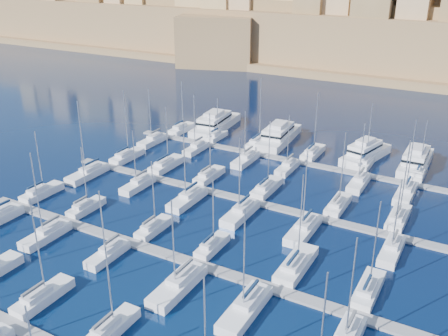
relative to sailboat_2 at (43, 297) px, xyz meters
The scene contains 45 objects.
ground 31.26m from the sailboat_2, 66.87° to the left, with size 600.00×600.00×0.00m, color black.
pontoon_mid_near 20.77m from the sailboat_2, 53.75° to the left, with size 84.00×2.00×0.40m, color slate.
pontoon_mid_far 40.65m from the sailboat_2, 72.42° to the left, with size 84.00×2.00×0.40m, color slate.
pontoon_far 61.97m from the sailboat_2, 78.57° to the left, with size 84.00×2.00×0.40m, color slate.
sailboat_2 is the anchor object (origin of this frame).
sailboat_3 11.77m from the sailboat_2, ahead, with size 2.43×8.11×12.13m.
sailboat_12 32.84m from the sailboat_2, 137.98° to the left, with size 2.61×8.69×12.90m.
sailboat_13 25.08m from the sailboat_2, 120.88° to the left, with size 2.33×7.77×12.16m.
sailboat_14 21.59m from the sailboat_2, 85.07° to the left, with size 2.32×7.73×12.54m.
sailboat_15 25.00m from the sailboat_2, 58.76° to the left, with size 2.24×7.46×12.01m.
sailboat_16 34.64m from the sailboat_2, 41.12° to the left, with size 3.10×10.32×14.93m.
sailboat_17 42.72m from the sailboat_2, 31.11° to the left, with size 2.67×8.88×13.89m.
sailboat_19 16.36m from the sailboat_2, 135.71° to the left, with size 2.66×8.87×15.18m.
sailboat_20 11.96m from the sailboat_2, 87.18° to the left, with size 2.34×7.80×11.58m.
sailboat_21 17.57m from the sailboat_2, 37.19° to the left, with size 3.15×10.50×14.12m.
sailboat_22 26.37m from the sailboat_2, 24.00° to the left, with size 3.08×10.28×15.36m.
sailboat_24 49.45m from the sailboat_2, 116.72° to the left, with size 2.72×9.07×15.79m.
sailboat_25 46.05m from the sailboat_2, 104.86° to the left, with size 2.93×9.77×13.56m.
sailboat_26 43.97m from the sailboat_2, 91.28° to the left, with size 2.60×8.66×13.94m.
sailboat_27 45.80m from the sailboat_2, 75.35° to the left, with size 2.81×9.37×14.14m.
sailboat_28 50.96m from the sailboat_2, 59.76° to the left, with size 2.64×8.79×14.48m.
sailboat_29 57.08m from the sailboat_2, 50.87° to the left, with size 2.79×9.30×14.79m.
sailboat_30 40.15m from the sailboat_2, 125.09° to the left, with size 3.00×10.02×16.32m.
sailboat_31 35.30m from the sailboat_2, 107.81° to the left, with size 2.55×8.48×12.20m.
sailboat_32 33.02m from the sailboat_2, 88.28° to the left, with size 2.91×9.71×15.53m.
sailboat_33 35.06m from the sailboat_2, 70.19° to the left, with size 2.92×9.75×14.85m.
sailboat_34 40.33m from the sailboat_2, 54.49° to the left, with size 3.02×10.07×14.91m.
sailboat_35 50.10m from the sailboat_2, 41.99° to the left, with size 2.61×8.69×12.97m.
sailboat_36 69.71m from the sailboat_2, 108.61° to the left, with size 2.66×8.87×13.15m.
sailboat_37 66.39m from the sailboat_2, 100.02° to the left, with size 2.24×7.46×10.50m.
sailboat_38 66.34m from the sailboat_2, 90.57° to the left, with size 2.83×9.43×16.40m.
sailboat_39 67.58m from the sailboat_2, 78.96° to the left, with size 2.82×9.41×14.71m.
sailboat_40 70.91m from the sailboat_2, 69.63° to the left, with size 2.91×9.71×13.88m.
sailboat_41 74.79m from the sailboat_2, 61.42° to the left, with size 2.42×8.06×12.13m.
sailboat_42 60.12m from the sailboat_2, 112.94° to the left, with size 2.69×8.98×13.72m.
sailboat_43 57.03m from the sailboat_2, 101.62° to the left, with size 2.39×7.98×13.70m.
sailboat_44 55.37m from the sailboat_2, 88.38° to the left, with size 2.71×9.02×12.07m.
sailboat_45 56.84m from the sailboat_2, 78.62° to the left, with size 2.47×8.25×12.59m.
sailboat_46 61.33m from the sailboat_2, 64.55° to the left, with size 2.69×8.97×13.28m.
sailboat_47 65.28m from the sailboat_2, 57.33° to the left, with size 2.95×9.82×15.53m.
motor_yacht_a 73.47m from the sailboat_2, 102.29° to the left, with size 7.77×20.31×5.25m.
motor_yacht_b 71.22m from the sailboat_2, 88.00° to the left, with size 6.86×18.92×5.25m.
motor_yacht_c 73.62m from the sailboat_2, 71.13° to the left, with size 8.12×16.06×5.25m.
motor_yacht_d 78.24m from the sailboat_2, 63.98° to the left, with size 5.18×16.82×5.25m.
fortified_city 184.93m from the sailboat_2, 86.24° to the left, with size 460.00×108.95×59.52m.
Camera 1 is at (34.11, -63.58, 41.41)m, focal length 40.00 mm.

